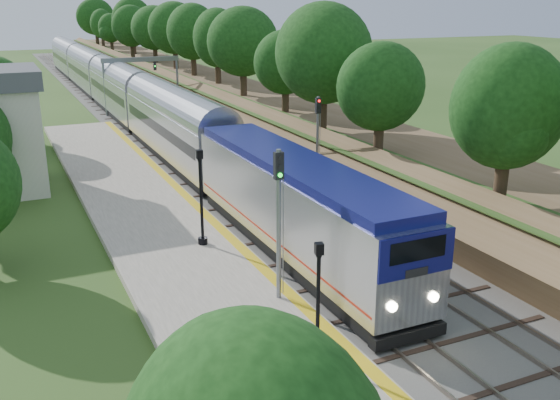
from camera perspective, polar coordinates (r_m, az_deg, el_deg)
name	(u,v)px	position (r m, az deg, el deg)	size (l,w,h in m)	color
ground	(453,384)	(22.23, 15.51, -15.90)	(320.00, 320.00, 0.00)	#2D4C19
trackbed	(130,107)	(76.10, -13.56, 8.25)	(9.50, 170.00, 0.28)	#4C4944
platform	(170,241)	(32.86, -10.04, -3.71)	(6.40, 68.00, 0.38)	gray
yellow_stripe	(222,229)	(33.55, -5.36, -2.69)	(0.55, 68.00, 0.01)	gold
embankment	(197,87)	(77.87, -7.56, 10.21)	(10.64, 170.00, 11.70)	brown
signal_gantry	(141,70)	(70.72, -12.61, 11.51)	(8.40, 0.38, 6.20)	slate
trees_behind_platform	(30,152)	(35.23, -21.88, 4.13)	(7.82, 53.32, 7.21)	#332316
train	(121,95)	(69.76, -14.33, 9.30)	(3.18, 105.88, 4.68)	black
lamppost_mid	(318,309)	(21.08, 3.48, -9.95)	(0.42, 0.42, 4.29)	black
lamppost_far	(201,203)	(31.00, -7.20, -0.26)	(0.48, 0.48, 4.86)	black
signal_platform	(279,209)	(24.61, -0.12, -0.83)	(0.37, 0.29, 6.27)	slate
signal_farside	(318,133)	(40.53, 3.46, 6.10)	(0.34, 0.27, 6.15)	slate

